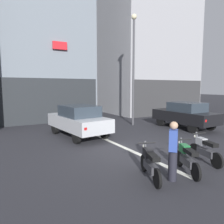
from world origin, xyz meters
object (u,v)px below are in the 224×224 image
car_black_parked_kerbside (185,114)px  car_white_down_street (73,107)px  car_silver_crossing_near (78,120)px  street_lamp (134,60)px  motorcycle_silver_row_centre (205,149)px  motorcycle_green_row_left_mid (187,158)px  person_by_motorcycles (173,151)px  motorcycle_black_row_leftmost (150,163)px

car_black_parked_kerbside → car_white_down_street: 9.36m
car_silver_crossing_near → car_white_down_street: bearing=72.3°
street_lamp → car_white_down_street: bearing=110.9°
car_silver_crossing_near → car_white_down_street: (2.23, 7.01, 0.00)m
car_silver_crossing_near → street_lamp: size_ratio=0.59×
car_silver_crossing_near → motorcycle_silver_row_centre: 6.33m
car_silver_crossing_near → motorcycle_green_row_left_mid: bearing=-80.1°
car_white_down_street → motorcycle_green_row_left_mid: 13.25m
car_silver_crossing_near → person_by_motorcycles: bearing=-87.4°
car_silver_crossing_near → person_by_motorcycles: size_ratio=2.55×
motorcycle_green_row_left_mid → street_lamp: bearing=65.9°
car_black_parked_kerbside → car_white_down_street: bearing=117.9°
car_silver_crossing_near → motorcycle_green_row_left_mid: car_silver_crossing_near is taller
car_white_down_street → street_lamp: (2.19, -5.73, 3.50)m
car_black_parked_kerbside → motorcycle_green_row_left_mid: bearing=-138.3°
person_by_motorcycles → motorcycle_silver_row_centre: bearing=13.5°
car_silver_crossing_near → car_white_down_street: same height
motorcycle_green_row_left_mid → car_silver_crossing_near: bearing=99.9°
car_black_parked_kerbside → motorcycle_silver_row_centre: car_black_parked_kerbside is taller
car_white_down_street → motorcycle_silver_row_centre: size_ratio=2.64×
car_white_down_street → motorcycle_silver_row_centre: bearing=-89.6°
motorcycle_black_row_leftmost → motorcycle_silver_row_centre: bearing=1.8°
car_black_parked_kerbside → street_lamp: street_lamp is taller
person_by_motorcycles → motorcycle_black_row_leftmost: bearing=138.3°
street_lamp → car_black_parked_kerbside: bearing=-49.2°
street_lamp → motorcycle_green_row_left_mid: street_lamp is taller
motorcycle_green_row_left_mid → motorcycle_silver_row_centre: 1.29m
car_silver_crossing_near → motorcycle_black_row_leftmost: 5.97m
car_white_down_street → motorcycle_black_row_leftmost: bearing=-100.5°
street_lamp → person_by_motorcycles: (-4.13, -7.65, -3.53)m
car_silver_crossing_near → motorcycle_black_row_leftmost: bearing=-91.7°
car_silver_crossing_near → street_lamp: street_lamp is taller
car_white_down_street → motorcycle_black_row_leftmost: size_ratio=2.72×
car_silver_crossing_near → motorcycle_black_row_leftmost: (-0.17, -5.95, -0.43)m
motorcycle_green_row_left_mid → person_by_motorcycles: (-0.79, -0.18, 0.40)m
car_silver_crossing_near → motorcycle_green_row_left_mid: 6.29m
car_silver_crossing_near → motorcycle_green_row_left_mid: size_ratio=2.76×
motorcycle_black_row_leftmost → motorcycle_green_row_left_mid: size_ratio=1.02×
car_white_down_street → car_black_parked_kerbside: bearing=-62.1°
car_silver_crossing_near → car_black_parked_kerbside: (6.61, -1.26, 0.00)m
motorcycle_green_row_left_mid → car_white_down_street: bearing=85.0°
car_silver_crossing_near → motorcycle_black_row_leftmost: car_silver_crossing_near is taller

